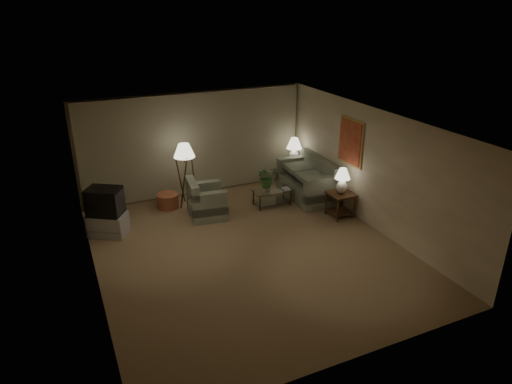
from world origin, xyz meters
TOP-DOWN VIEW (x-y plane):
  - ground at (0.00, 0.00)m, footprint 7.00×7.00m
  - room_shell at (0.02, 1.51)m, footprint 6.04×7.02m
  - sofa at (2.50, 1.92)m, footprint 1.98×1.16m
  - armchair at (-0.26, 1.88)m, footprint 1.09×1.05m
  - side_table_near at (2.65, 0.57)m, footprint 0.58×0.58m
  - side_table_far at (2.65, 2.90)m, footprint 0.54×0.45m
  - table_lamp_near at (2.65, 0.57)m, footprint 0.36×0.36m
  - table_lamp_far at (2.65, 2.90)m, footprint 0.42×0.42m
  - coffee_table at (1.45, 1.82)m, footprint 0.99×0.54m
  - tv_cabinet at (-2.55, 1.90)m, footprint 1.27×1.24m
  - crt_tv at (-2.55, 1.90)m, footprint 1.17×1.15m
  - floor_lamp at (-0.51, 2.72)m, footprint 0.52×0.52m
  - ottoman at (-0.99, 2.77)m, footprint 0.65×0.65m
  - vase at (1.30, 1.82)m, footprint 0.19×0.19m
  - flowers at (1.30, 1.82)m, footprint 0.50×0.43m
  - book at (1.70, 1.72)m, footprint 0.20×0.26m

SIDE VIEW (x-z plane):
  - ground at x=0.00m, z-range 0.00..0.00m
  - ottoman at x=-0.99m, z-range 0.00..0.36m
  - tv_cabinet at x=-2.55m, z-range 0.00..0.50m
  - coffee_table at x=1.45m, z-range 0.07..0.48m
  - armchair at x=-0.26m, z-range 0.00..0.74m
  - side_table_far at x=2.65m, z-range 0.11..0.71m
  - sofa at x=2.50m, z-range 0.00..0.83m
  - side_table_near at x=2.65m, z-range 0.12..0.72m
  - book at x=1.70m, z-range 0.41..0.43m
  - vase at x=1.30m, z-range 0.42..0.58m
  - crt_tv at x=-2.55m, z-range 0.50..1.11m
  - floor_lamp at x=-0.51m, z-range 0.04..1.65m
  - flowers at x=1.30m, z-range 0.58..1.12m
  - table_lamp_near at x=2.65m, z-range 0.66..1.28m
  - table_lamp_far at x=2.65m, z-range 0.67..1.40m
  - room_shell at x=0.02m, z-range 0.39..3.11m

